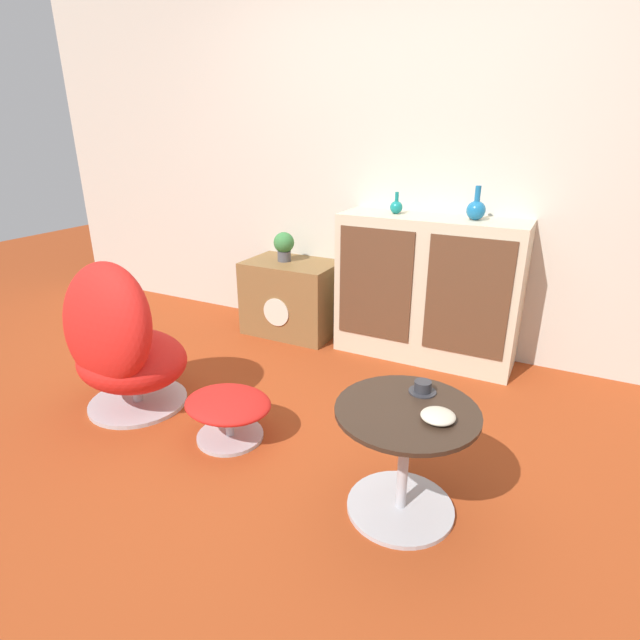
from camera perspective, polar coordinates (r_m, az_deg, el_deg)
name	(u,v)px	position (r m, az deg, el deg)	size (l,w,h in m)	color
ground_plane	(274,456)	(2.55, -5.23, -15.27)	(12.00, 12.00, 0.00)	#9E3D19
wall_back	(401,160)	(3.59, 9.24, 17.65)	(6.40, 0.06, 2.60)	beige
sideboard	(427,290)	(3.43, 12.13, 3.43)	(1.20, 0.40, 0.97)	beige
tv_console	(292,297)	(3.85, -3.22, 2.59)	(0.69, 0.47, 0.56)	brown
egg_chair	(120,344)	(2.93, -21.90, -2.56)	(0.72, 0.67, 0.89)	#B7B7BC
ottoman	(228,408)	(2.61, -10.45, -9.89)	(0.46, 0.39, 0.25)	#B7B7BC
coffee_table	(404,453)	(2.11, 9.58, -14.77)	(0.57, 0.57, 0.49)	#B7B7BC
vase_leftmost	(396,207)	(3.38, 8.71, 12.68)	(0.08, 0.08, 0.14)	#147A75
vase_inner_left	(476,209)	(3.26, 17.40, 11.98)	(0.12, 0.12, 0.21)	#196699
potted_plant	(284,245)	(3.77, -4.14, 8.56)	(0.15, 0.15, 0.22)	#4C4C51
teacup	(423,388)	(2.11, 11.65, -7.62)	(0.11, 0.11, 0.05)	#2D2D33
bowl	(438,416)	(1.94, 13.35, -10.63)	(0.13, 0.13, 0.04)	beige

